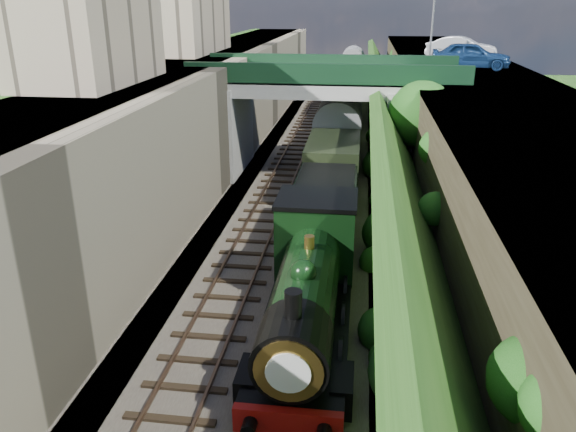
{
  "coord_description": "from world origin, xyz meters",
  "views": [
    {
      "loc": [
        2.63,
        -10.59,
        10.53
      ],
      "look_at": [
        0.0,
        9.34,
        2.76
      ],
      "focal_mm": 35.0,
      "sensor_mm": 36.0,
      "label": 1
    }
  ],
  "objects": [
    {
      "name": "embankment_slope",
      "position": [
        4.9,
        20.27,
        2.6
      ],
      "size": [
        4.48,
        90.0,
        6.44
      ],
      "color": "#1E4714",
      "rests_on": "ground"
    },
    {
      "name": "coach_middle",
      "position": [
        1.2,
        43.92,
        2.05
      ],
      "size": [
        2.9,
        18.0,
        3.7
      ],
      "color": "black",
      "rests_on": "trackbed"
    },
    {
      "name": "street_plateau_right",
      "position": [
        9.5,
        20.0,
        3.12
      ],
      "size": [
        8.0,
        90.0,
        6.25
      ],
      "primitive_type": "cube",
      "color": "#262628",
      "rests_on": "ground"
    },
    {
      "name": "tender",
      "position": [
        1.2,
        12.52,
        1.62
      ],
      "size": [
        2.7,
        6.0,
        3.05
      ],
      "color": "black",
      "rests_on": "trackbed"
    },
    {
      "name": "lamppost",
      "position": [
        7.25,
        31.59,
        9.57
      ],
      "size": [
        0.87,
        0.15,
        6.0
      ],
      "color": "gray",
      "rests_on": "street_plateau_right"
    },
    {
      "name": "car_silver",
      "position": [
        9.87,
        34.97,
        7.1
      ],
      "size": [
        5.45,
        3.1,
        1.7
      ],
      "primitive_type": "imported",
      "rotation": [
        0.0,
        0.0,
        1.3
      ],
      "color": "silver",
      "rests_on": "street_plateau_right"
    },
    {
      "name": "retaining_wall",
      "position": [
        -5.5,
        20.0,
        3.5
      ],
      "size": [
        1.0,
        90.0,
        7.0
      ],
      "primitive_type": "cube",
      "color": "#756B56",
      "rests_on": "ground"
    },
    {
      "name": "trackbed",
      "position": [
        0.0,
        20.0,
        0.1
      ],
      "size": [
        10.0,
        90.0,
        0.2
      ],
      "primitive_type": "cube",
      "color": "#473F38",
      "rests_on": "ground"
    },
    {
      "name": "building_near",
      "position": [
        -9.5,
        14.0,
        9.0
      ],
      "size": [
        4.0,
        8.0,
        4.0
      ],
      "primitive_type": "cube",
      "color": "gray",
      "rests_on": "street_plateau_left"
    },
    {
      "name": "street_plateau_left",
      "position": [
        -9.0,
        20.0,
        3.5
      ],
      "size": [
        6.0,
        90.0,
        7.0
      ],
      "primitive_type": "cube",
      "color": "#262628",
      "rests_on": "ground"
    },
    {
      "name": "locomotive",
      "position": [
        1.2,
        5.16,
        1.89
      ],
      "size": [
        3.1,
        10.22,
        3.83
      ],
      "color": "black",
      "rests_on": "trackbed"
    },
    {
      "name": "coach_rear",
      "position": [
        1.2,
        62.72,
        2.05
      ],
      "size": [
        2.9,
        18.0,
        3.7
      ],
      "color": "black",
      "rests_on": "trackbed"
    },
    {
      "name": "car_blue",
      "position": [
        9.56,
        28.83,
        7.11
      ],
      "size": [
        5.27,
        2.64,
        1.72
      ],
      "primitive_type": "imported",
      "rotation": [
        0.0,
        0.0,
        1.45
      ],
      "color": "navy",
      "rests_on": "street_plateau_right"
    },
    {
      "name": "track_right",
      "position": [
        1.2,
        20.0,
        0.25
      ],
      "size": [
        2.5,
        90.0,
        0.2
      ],
      "color": "black",
      "rests_on": "trackbed"
    },
    {
      "name": "track_left",
      "position": [
        -2.0,
        20.0,
        0.25
      ],
      "size": [
        2.5,
        90.0,
        0.2
      ],
      "color": "black",
      "rests_on": "trackbed"
    },
    {
      "name": "road_bridge",
      "position": [
        0.94,
        24.0,
        4.08
      ],
      "size": [
        16.0,
        6.4,
        7.25
      ],
      "color": "gray",
      "rests_on": "ground"
    },
    {
      "name": "coach_front",
      "position": [
        1.2,
        25.12,
        2.05
      ],
      "size": [
        2.9,
        18.0,
        3.7
      ],
      "color": "black",
      "rests_on": "trackbed"
    },
    {
      "name": "building_far",
      "position": [
        -10.5,
        30.0,
        10.0
      ],
      "size": [
        5.0,
        10.0,
        6.0
      ],
      "primitive_type": "cube",
      "color": "gray",
      "rests_on": "street_plateau_left"
    },
    {
      "name": "tree",
      "position": [
        5.91,
        20.11,
        4.65
      ],
      "size": [
        3.6,
        3.8,
        6.6
      ],
      "color": "black",
      "rests_on": "ground"
    }
  ]
}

